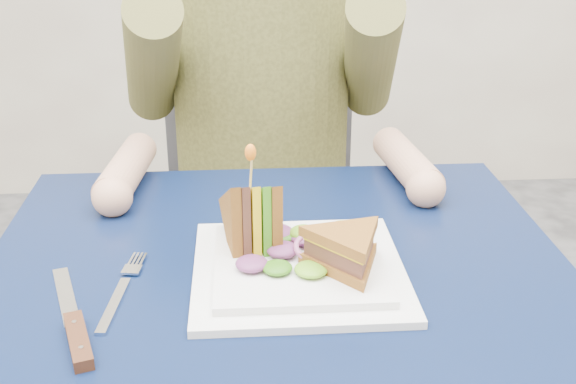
{
  "coord_description": "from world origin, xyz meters",
  "views": [
    {
      "loc": [
        -0.04,
        -0.76,
        1.18
      ],
      "look_at": [
        0.01,
        0.07,
        0.82
      ],
      "focal_mm": 45.0,
      "sensor_mm": 36.0,
      "label": 1
    }
  ],
  "objects": [
    {
      "name": "table",
      "position": [
        0.0,
        0.0,
        0.65
      ],
      "size": [
        0.75,
        0.75,
        0.73
      ],
      "color": "black",
      "rests_on": "ground"
    },
    {
      "name": "chair",
      "position": [
        0.0,
        0.7,
        0.54
      ],
      "size": [
        0.42,
        0.4,
        0.93
      ],
      "color": "#47474C",
      "rests_on": "ground"
    },
    {
      "name": "diner",
      "position": [
        -0.0,
        0.59,
        0.91
      ],
      "size": [
        0.54,
        0.59,
        0.74
      ],
      "color": "#4D4D23",
      "rests_on": "chair"
    },
    {
      "name": "plate",
      "position": [
        0.02,
        0.02,
        0.74
      ],
      "size": [
        0.26,
        0.26,
        0.02
      ],
      "color": "white",
      "rests_on": "table"
    },
    {
      "name": "sandwich_flat",
      "position": [
        0.08,
        -0.01,
        0.78
      ],
      "size": [
        0.17,
        0.17,
        0.05
      ],
      "color": "brown",
      "rests_on": "plate"
    },
    {
      "name": "sandwich_upright",
      "position": [
        -0.03,
        0.06,
        0.78
      ],
      "size": [
        0.09,
        0.14,
        0.14
      ],
      "color": "brown",
      "rests_on": "plate"
    },
    {
      "name": "fork",
      "position": [
        -0.19,
        -0.01,
        0.73
      ],
      "size": [
        0.04,
        0.18,
        0.01
      ],
      "color": "silver",
      "rests_on": "table"
    },
    {
      "name": "knife",
      "position": [
        -0.23,
        -0.1,
        0.74
      ],
      "size": [
        0.09,
        0.22,
        0.02
      ],
      "color": "silver",
      "rests_on": "table"
    },
    {
      "name": "toothpick",
      "position": [
        -0.03,
        0.06,
        0.85
      ],
      "size": [
        0.01,
        0.01,
        0.06
      ],
      "primitive_type": "cylinder",
      "rotation": [
        0.14,
        0.07,
        0.0
      ],
      "color": "tan",
      "rests_on": "sandwich_upright"
    },
    {
      "name": "toothpick_frill",
      "position": [
        -0.03,
        0.06,
        0.88
      ],
      "size": [
        0.01,
        0.01,
        0.02
      ],
      "primitive_type": "ellipsoid",
      "color": "orange",
      "rests_on": "sandwich_upright"
    },
    {
      "name": "lettuce_spill",
      "position": [
        0.03,
        0.03,
        0.76
      ],
      "size": [
        0.15,
        0.13,
        0.02
      ],
      "primitive_type": null,
      "color": "#337A14",
      "rests_on": "plate"
    },
    {
      "name": "onion_ring",
      "position": [
        0.04,
        0.02,
        0.77
      ],
      "size": [
        0.04,
        0.04,
        0.02
      ],
      "primitive_type": "torus",
      "rotation": [
        0.44,
        0.0,
        0.0
      ],
      "color": "#9E4C7A",
      "rests_on": "plate"
    }
  ]
}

